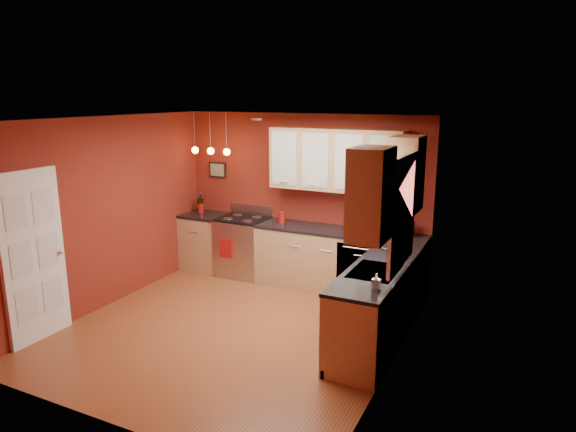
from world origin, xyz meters
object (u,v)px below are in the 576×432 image
at_px(sink, 375,273).
at_px(red_canister, 282,217).
at_px(soap_pump, 376,282).
at_px(coffee_maker, 407,229).
at_px(gas_range, 243,246).

relative_size(sink, red_canister, 4.11).
xyz_separation_m(red_canister, soap_pump, (2.11, -2.08, 0.00)).
relative_size(red_canister, coffee_maker, 0.75).
bearing_deg(soap_pump, sink, 107.30).
distance_m(gas_range, red_canister, 0.88).
bearing_deg(gas_range, sink, -29.78).
relative_size(gas_range, soap_pump, 6.39).
xyz_separation_m(red_canister, coffee_maker, (1.92, 0.07, 0.02)).
distance_m(gas_range, soap_pump, 3.51).
xyz_separation_m(gas_range, soap_pump, (2.79, -2.05, 0.55)).
xyz_separation_m(sink, coffee_maker, (-0.01, 1.60, 0.13)).
relative_size(sink, soap_pump, 4.03).
distance_m(red_canister, coffee_maker, 1.92).
height_order(gas_range, soap_pump, soap_pump).
height_order(sink, soap_pump, sink).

